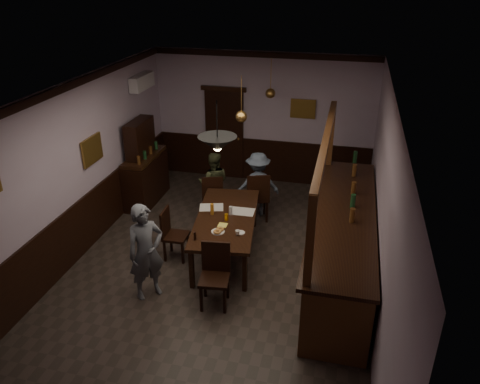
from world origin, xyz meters
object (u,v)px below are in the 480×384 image
(bar_counter, at_px, (342,241))
(pendant_iron, at_px, (217,144))
(person_seated_right, at_px, (258,184))
(person_standing, at_px, (146,252))
(pendant_brass_far, at_px, (270,93))
(dining_table, at_px, (226,220))
(person_seated_left, at_px, (214,183))
(chair_far_left, at_px, (212,195))
(soda_can, at_px, (226,217))
(coffee_cup, at_px, (238,233))
(chair_far_right, at_px, (258,195))
(chair_side, at_px, (172,232))
(pendant_brass_mid, at_px, (241,117))
(sideboard, at_px, (145,170))
(chair_near, at_px, (215,272))

(bar_counter, distance_m, pendant_iron, 2.66)
(bar_counter, bearing_deg, person_seated_right, 135.91)
(person_standing, relative_size, bar_counter, 0.37)
(person_standing, bearing_deg, pendant_brass_far, 26.07)
(dining_table, height_order, bar_counter, bar_counter)
(person_seated_left, distance_m, pendant_iron, 2.94)
(pendant_brass_far, bearing_deg, bar_counter, -56.85)
(chair_far_left, distance_m, pendant_iron, 2.81)
(dining_table, xyz_separation_m, soda_can, (0.04, -0.12, 0.12))
(person_seated_left, relative_size, coffee_cup, 16.34)
(person_seated_right, bearing_deg, chair_far_left, 7.23)
(chair_far_right, height_order, chair_side, chair_far_right)
(person_seated_right, distance_m, pendant_iron, 2.93)
(soda_can, xyz_separation_m, pendant_brass_mid, (0.04, 0.91, 1.49))
(pendant_brass_mid, bearing_deg, sideboard, 160.17)
(person_seated_right, height_order, pendant_brass_far, pendant_brass_far)
(soda_can, bearing_deg, bar_counter, 0.82)
(person_seated_left, height_order, sideboard, sideboard)
(dining_table, relative_size, chair_far_right, 2.24)
(bar_counter, xyz_separation_m, pendant_brass_mid, (-1.89, 0.88, 1.70))
(person_seated_left, bearing_deg, pendant_iron, 95.46)
(chair_near, bearing_deg, sideboard, 122.22)
(soda_can, relative_size, pendant_brass_mid, 0.15)
(person_seated_left, bearing_deg, dining_table, 100.81)
(dining_table, height_order, chair_far_right, chair_far_right)
(chair_near, distance_m, soda_can, 1.23)
(dining_table, xyz_separation_m, chair_far_left, (-0.61, 1.20, -0.16))
(chair_near, relative_size, pendant_iron, 1.34)
(chair_far_left, height_order, pendant_brass_mid, pendant_brass_mid)
(dining_table, relative_size, person_standing, 1.49)
(chair_far_left, xyz_separation_m, pendant_iron, (0.72, -1.99, 1.85))
(person_seated_right, distance_m, sideboard, 2.46)
(dining_table, bearing_deg, soda_can, -71.81)
(chair_far_left, distance_m, coffee_cup, 2.01)
(person_standing, distance_m, soda_can, 1.56)
(chair_far_right, height_order, pendant_brass_far, pendant_brass_far)
(person_seated_right, relative_size, bar_counter, 0.32)
(sideboard, bearing_deg, chair_far_right, -6.91)
(person_seated_right, distance_m, soda_can, 1.73)
(bar_counter, bearing_deg, chair_near, -145.83)
(soda_can, bearing_deg, chair_near, -83.14)
(chair_side, xyz_separation_m, person_seated_right, (1.12, 1.91, 0.16))
(person_seated_left, relative_size, sideboard, 0.72)
(chair_near, bearing_deg, coffee_cup, 70.86)
(dining_table, xyz_separation_m, person_standing, (-0.87, -1.38, 0.09))
(pendant_iron, xyz_separation_m, pendant_brass_mid, (-0.03, 1.58, -0.07))
(chair_far_left, distance_m, pendant_brass_mid, 1.95)
(sideboard, height_order, pendant_brass_mid, pendant_brass_mid)
(chair_far_right, distance_m, pendant_iron, 2.78)
(chair_far_left, height_order, sideboard, sideboard)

